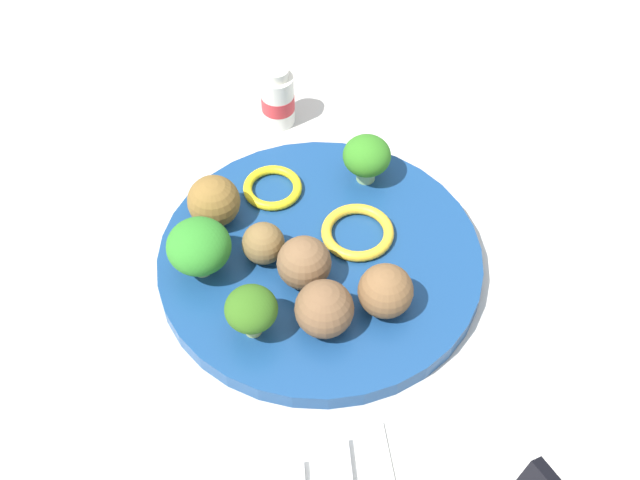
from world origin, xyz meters
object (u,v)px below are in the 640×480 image
broccoli_floret_back_left (199,247)px  yogurt_bottle (278,99)px  plate (320,261)px  broccoli_floret_center (367,157)px  pepper_ring_mid_left (273,188)px  broccoli_floret_mid_left (251,310)px  meatball_front_right (214,201)px  meatball_front_left (386,291)px  meatball_back_right (263,240)px  pepper_ring_center (358,232)px  meatball_center (325,309)px  meatball_back_left (304,263)px

broccoli_floret_back_left → yogurt_bottle: broccoli_floret_back_left is taller
plate → broccoli_floret_center: bearing=-27.6°
broccoli_floret_back_left → pepper_ring_mid_left: 0.11m
broccoli_floret_mid_left → meatball_front_right: size_ratio=1.03×
broccoli_floret_mid_left → meatball_front_right: broccoli_floret_mid_left is taller
meatball_front_left → meatball_back_right: size_ratio=1.24×
pepper_ring_center → yogurt_bottle: (0.17, 0.07, 0.01)m
pepper_ring_mid_left → pepper_ring_center: same height
broccoli_floret_back_left → pepper_ring_mid_left: (0.09, -0.06, -0.03)m
meatball_front_right → pepper_ring_center: (-0.02, -0.12, -0.02)m
broccoli_floret_center → meatball_back_right: size_ratio=1.29×
plate → yogurt_bottle: yogurt_bottle is taller
broccoli_floret_center → broccoli_floret_back_left: (-0.10, 0.15, 0.00)m
meatball_center → broccoli_floret_mid_left: bearing=92.6°
plate → meatball_front_right: bearing=63.5°
meatball_back_right → yogurt_bottle: 0.19m
broccoli_floret_center → meatball_front_left: bearing=-178.7°
meatball_front_left → broccoli_floret_back_left: bearing=73.3°
yogurt_bottle → meatball_front_right: bearing=158.3°
meatball_front_right → pepper_ring_mid_left: size_ratio=0.86×
meatball_front_left → pepper_ring_center: meatball_front_left is taller
pepper_ring_center → yogurt_bottle: 0.18m
broccoli_floret_center → pepper_ring_center: (-0.07, 0.01, -0.02)m
broccoli_floret_center → pepper_ring_center: broccoli_floret_center is taller
pepper_ring_center → yogurt_bottle: bearing=21.6°
plate → meatball_front_left: meatball_front_left is taller
broccoli_floret_mid_left → meatball_center: 0.06m
broccoli_floret_mid_left → yogurt_bottle: (0.26, -0.02, -0.02)m
meatball_front_left → meatball_center: (-0.02, 0.05, 0.00)m
meatball_back_right → yogurt_bottle: bearing=-4.5°
meatball_back_left → yogurt_bottle: (0.22, 0.02, -0.01)m
broccoli_floret_mid_left → pepper_ring_mid_left: (0.15, -0.02, -0.03)m
plate → meatball_back_left: meatball_back_left is taller
meatball_front_right → yogurt_bottle: size_ratio=0.71×
meatball_back_left → meatball_back_right: bearing=48.7°
broccoli_floret_center → yogurt_bottle: size_ratio=0.72×
meatball_front_left → meatball_back_right: meatball_front_left is taller
broccoli_floret_back_left → yogurt_bottle: bearing=-18.3°
pepper_ring_mid_left → pepper_ring_center: bearing=-127.8°
broccoli_floret_back_left → meatball_front_right: 0.06m
meatball_back_left → pepper_ring_mid_left: size_ratio=0.84×
broccoli_floret_back_left → meatball_front_right: size_ratio=1.16×
broccoli_floret_back_left → meatball_back_left: bearing=-99.0°
broccoli_floret_back_left → meatball_back_left: (-0.01, -0.09, -0.01)m
broccoli_floret_back_left → pepper_ring_center: 0.14m
broccoli_floret_mid_left → meatball_center: same height
meatball_back_left → meatball_front_left: bearing=-116.1°
pepper_ring_mid_left → yogurt_bottle: size_ratio=0.82×
pepper_ring_mid_left → pepper_ring_center: (-0.06, -0.07, 0.00)m
broccoli_floret_mid_left → yogurt_bottle: 0.27m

